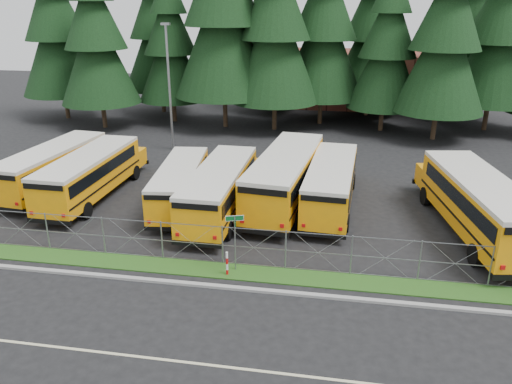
% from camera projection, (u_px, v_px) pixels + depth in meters
% --- Properties ---
extents(ground, '(120.00, 120.00, 0.00)m').
position_uv_depth(ground, '(247.00, 256.00, 24.69)').
color(ground, black).
rests_on(ground, ground).
extents(curb, '(50.00, 0.25, 0.12)m').
position_uv_depth(curb, '(234.00, 288.00, 21.82)').
color(curb, gray).
rests_on(curb, ground).
extents(grass_verge, '(50.00, 1.40, 0.06)m').
position_uv_depth(grass_verge, '(241.00, 272.00, 23.12)').
color(grass_verge, '#244A15').
rests_on(grass_verge, ground).
extents(road_lane_line, '(50.00, 0.12, 0.01)m').
position_uv_depth(road_lane_line, '(205.00, 364.00, 17.34)').
color(road_lane_line, beige).
rests_on(road_lane_line, ground).
extents(chainlink_fence, '(44.00, 0.10, 2.00)m').
position_uv_depth(chainlink_fence, '(243.00, 247.00, 23.41)').
color(chainlink_fence, gray).
rests_on(chainlink_fence, ground).
extents(brick_building, '(22.00, 10.00, 6.00)m').
position_uv_depth(brick_building, '(358.00, 78.00, 59.42)').
color(brick_building, brown).
rests_on(brick_building, ground).
extents(bus_0, '(3.61, 11.17, 2.88)m').
position_uv_depth(bus_0, '(56.00, 168.00, 32.94)').
color(bus_0, '#FF9E08').
rests_on(bus_0, ground).
extents(bus_1, '(2.89, 11.20, 2.92)m').
position_uv_depth(bus_1, '(93.00, 175.00, 31.47)').
color(bus_1, '#FF9E08').
rests_on(bus_1, ground).
extents(bus_3, '(3.45, 10.07, 2.59)m').
position_uv_depth(bus_3, '(181.00, 185.00, 30.35)').
color(bus_3, '#FF9E08').
rests_on(bus_3, ground).
extents(bus_4, '(2.79, 11.18, 2.92)m').
position_uv_depth(bus_4, '(221.00, 190.00, 29.00)').
color(bus_4, '#FF9E08').
rests_on(bus_4, ground).
extents(bus_5, '(4.29, 12.66, 3.25)m').
position_uv_depth(bus_5, '(287.00, 178.00, 30.51)').
color(bus_5, '#FF9E08').
rests_on(bus_5, ground).
extents(bus_6, '(3.27, 11.13, 2.88)m').
position_uv_depth(bus_6, '(331.00, 185.00, 29.87)').
color(bus_6, '#FF9E08').
rests_on(bus_6, ground).
extents(bus_east, '(4.87, 12.64, 3.23)m').
position_uv_depth(bus_east, '(475.00, 205.00, 26.50)').
color(bus_east, '#FF9E08').
rests_on(bus_east, ground).
extents(street_sign, '(0.80, 0.53, 2.81)m').
position_uv_depth(street_sign, '(235.00, 231.00, 22.61)').
color(street_sign, gray).
rests_on(street_sign, ground).
extents(striped_bollard, '(0.11, 0.11, 1.20)m').
position_uv_depth(striped_bollard, '(227.00, 264.00, 22.71)').
color(striped_bollard, '#B20C0C').
rests_on(striped_bollard, ground).
extents(light_standard, '(0.70, 0.35, 10.14)m').
position_uv_depth(light_standard, '(169.00, 83.00, 40.08)').
color(light_standard, gray).
rests_on(light_standard, ground).
extents(conifer_0, '(7.98, 7.98, 17.64)m').
position_uv_depth(conifer_0, '(56.00, 31.00, 49.90)').
color(conifer_0, black).
rests_on(conifer_0, ground).
extents(conifer_1, '(7.49, 7.49, 16.56)m').
position_uv_depth(conifer_1, '(96.00, 40.00, 46.28)').
color(conifer_1, black).
rests_on(conifer_1, ground).
extents(conifer_2, '(6.75, 6.75, 14.94)m').
position_uv_depth(conifer_2, '(170.00, 46.00, 49.05)').
color(conifer_2, black).
rests_on(conifer_2, ground).
extents(conifer_3, '(9.52, 9.52, 21.05)m').
position_uv_depth(conifer_3, '(223.00, 14.00, 45.77)').
color(conifer_3, black).
rests_on(conifer_3, ground).
extents(conifer_4, '(8.37, 8.37, 18.51)m').
position_uv_depth(conifer_4, '(276.00, 29.00, 45.19)').
color(conifer_4, black).
rests_on(conifer_4, ground).
extents(conifer_5, '(8.22, 8.22, 18.17)m').
position_uv_depth(conifer_5, '(324.00, 30.00, 47.48)').
color(conifer_5, black).
rests_on(conifer_5, ground).
extents(conifer_6, '(6.86, 6.86, 15.17)m').
position_uv_depth(conifer_6, '(388.00, 49.00, 45.36)').
color(conifer_6, black).
rests_on(conifer_6, ground).
extents(conifer_7, '(7.80, 7.80, 17.24)m').
position_uv_depth(conifer_7, '(445.00, 40.00, 42.01)').
color(conifer_7, black).
rests_on(conifer_7, ground).
extents(conifer_8, '(8.08, 8.08, 17.87)m').
position_uv_depth(conifer_8, '(500.00, 33.00, 45.05)').
color(conifer_8, black).
rests_on(conifer_8, ground).
extents(conifer_10, '(7.95, 7.95, 17.57)m').
position_uv_depth(conifer_10, '(159.00, 30.00, 52.88)').
color(conifer_10, black).
rests_on(conifer_10, ground).
extents(conifer_11, '(8.14, 8.14, 18.01)m').
position_uv_depth(conifer_11, '(269.00, 27.00, 54.07)').
color(conifer_11, black).
rests_on(conifer_11, ground).
extents(conifer_12, '(7.85, 7.85, 17.36)m').
position_uv_depth(conifer_12, '(373.00, 32.00, 51.29)').
color(conifer_12, black).
rests_on(conifer_12, ground).
extents(conifer_13, '(8.22, 8.22, 18.18)m').
position_uv_depth(conifer_13, '(469.00, 28.00, 50.03)').
color(conifer_13, black).
rests_on(conifer_13, ground).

